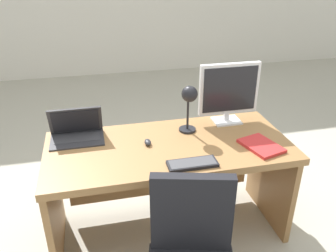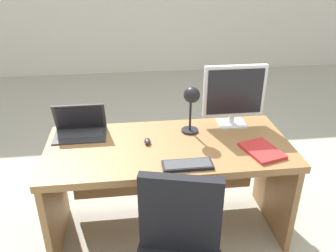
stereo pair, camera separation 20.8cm
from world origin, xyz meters
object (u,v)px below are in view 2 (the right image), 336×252
Objects in this scene: monitor at (234,93)px; mouse at (147,141)px; laptop at (80,125)px; desk at (168,166)px; keyboard at (188,165)px; desk_lamp at (191,101)px; book at (262,151)px.

monitor reaches higher than mouse.
laptop is 0.50m from mouse.
laptop reaches higher than desk.
mouse reaches higher than keyboard.
keyboard is at bearing -54.82° from mouse.
monitor is 0.71m from mouse.
monitor is 1.27× the size of laptop.
desk is at bearing 104.07° from keyboard.
keyboard is (0.08, -0.31, 0.20)m from desk.
desk is 4.69× the size of desk_lamp.
monitor is 0.34m from desk_lamp.
mouse is (0.45, -0.20, -0.05)m from laptop.
laptop is at bearing 161.50° from desk.
desk_lamp is at bearing 31.55° from desk.
desk_lamp reaches higher than book.
book is at bearing -15.70° from mouse.
desk_lamp is (0.31, 0.11, 0.23)m from mouse.
laptop is (-1.09, -0.01, -0.18)m from monitor.
mouse is at bearing -177.15° from desk.
laptop reaches higher than book.
book is (0.71, -0.20, -0.01)m from mouse.
desk_lamp is (0.09, 0.42, 0.23)m from keyboard.
keyboard reaches higher than book.
desk_lamp is 1.11× the size of book.
keyboard is at bearing -37.34° from laptop.
monitor reaches higher than laptop.
desk is 0.48m from desk_lamp.
keyboard is 0.37m from mouse.
mouse is (-0.14, -0.01, 0.21)m from desk.
book is at bearing 12.00° from keyboard.
mouse is (-0.22, 0.31, 0.01)m from keyboard.
book is at bearing -19.15° from laptop.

